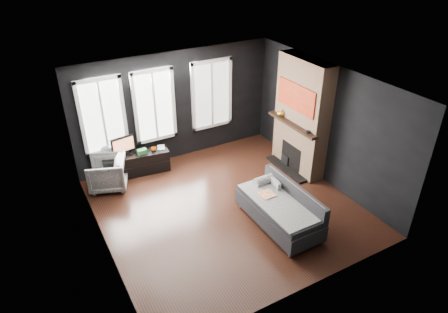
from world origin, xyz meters
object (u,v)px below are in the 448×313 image
monitor (123,145)px  mantel_vase (281,113)px  media_console (136,163)px  sofa (279,207)px  armchair (107,172)px  mug (154,149)px  book (157,144)px

monitor → mantel_vase: 3.74m
monitor → mantel_vase: mantel_vase is taller
media_console → sofa: bearing=-53.7°
media_console → armchair: bearing=-152.2°
mug → media_console: bearing=166.7°
media_console → mantel_vase: 3.62m
media_console → mug: (0.42, -0.10, 0.32)m
armchair → mug: 1.20m
book → media_console: bearing=178.2°
monitor → mug: monitor is taller
mug → sofa: bearing=-65.8°
monitor → book: bearing=-15.7°
armchair → mantel_vase: (4.00, -0.90, 0.92)m
armchair → media_console: armchair is taller
armchair → sofa: bearing=62.0°
armchair → monitor: 0.74m
book → mantel_vase: bearing=-23.5°
media_console → monitor: monitor is taller
armchair → mantel_vase: 4.20m
sofa → armchair: 3.88m
sofa → armchair: size_ratio=2.32×
monitor → mantel_vase: (3.48, -1.26, 0.54)m
sofa → mug: 3.40m
monitor → book: 0.80m
mug → mantel_vase: 3.12m
sofa → mug: size_ratio=15.61×
monitor → mug: size_ratio=4.85×
sofa → media_console: bearing=119.0°
armchair → monitor: size_ratio=1.39×
mug → book: size_ratio=0.51×
sofa → mantel_vase: bearing=53.9°
armchair → monitor: monitor is taller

